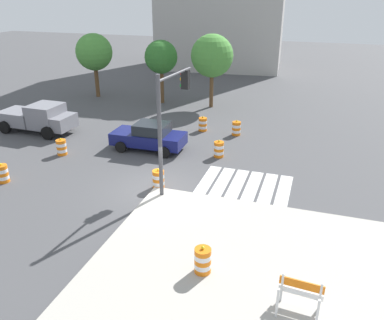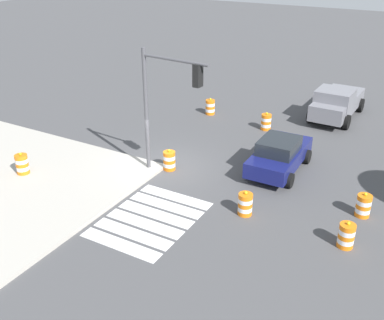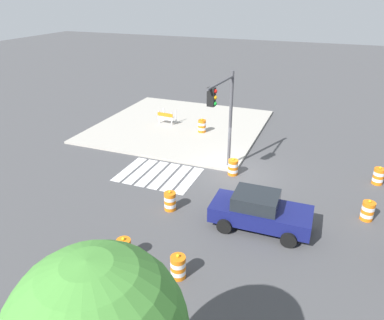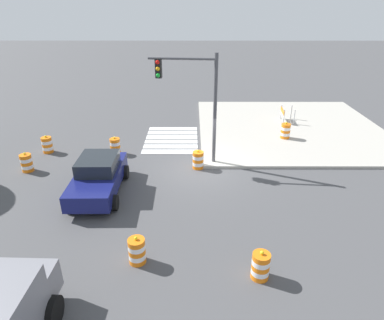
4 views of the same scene
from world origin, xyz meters
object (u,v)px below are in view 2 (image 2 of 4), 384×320
Objects in this scene: sports_car at (279,154)px; pickup_truck at (336,103)px; traffic_barrel_near_corner at (210,107)px; traffic_barrel_median_near at (245,204)px; traffic_barrel_far_curb at (363,206)px; traffic_barrel_lane_center at (169,161)px; traffic_barrel_median_far at (346,236)px; traffic_light_pole at (166,93)px; traffic_barrel_on_sidewalk at (22,164)px; traffic_barrel_crosswalk_end at (266,122)px.

sports_car is 0.83× the size of pickup_truck.
traffic_barrel_near_corner and traffic_barrel_median_near have the same top height.
traffic_barrel_median_near is 4.53m from traffic_barrel_far_curb.
traffic_barrel_median_far is at bearing 76.88° from traffic_barrel_lane_center.
traffic_barrel_near_corner is 0.19× the size of traffic_light_pole.
traffic_barrel_median_far is (4.38, 4.02, -0.36)m from sports_car.
traffic_barrel_lane_center is (2.41, -4.43, -0.36)m from sports_car.
traffic_barrel_on_sidewalk is at bearing -73.37° from traffic_barrel_far_curb.
traffic_barrel_far_curb is at bearing 92.33° from traffic_barrel_lane_center.
sports_car is 4.24× the size of traffic_barrel_median_near.
traffic_light_pole is (-3.23, 5.69, 3.31)m from traffic_barrel_on_sidewalk.
traffic_barrel_median_far is 8.94m from traffic_light_pole.
traffic_light_pole is at bearing -53.88° from sports_car.
traffic_barrel_median_near is at bearing 34.41° from traffic_barrel_near_corner.
traffic_barrel_median_far and traffic_barrel_lane_center have the same top height.
traffic_barrel_far_curb is 0.19× the size of traffic_light_pole.
traffic_barrel_crosswalk_end is at bearing -163.86° from traffic_barrel_median_near.
traffic_barrel_crosswalk_end and traffic_barrel_far_curb have the same top height.
sports_car is 4.65m from traffic_barrel_far_curb.
traffic_light_pole is (8.14, 2.13, 3.46)m from traffic_barrel_near_corner.
pickup_truck is 10.81m from traffic_barrel_far_curb.
pickup_truck is 7.47m from traffic_barrel_near_corner.
traffic_barrel_crosswalk_end is (3.68, -2.93, -0.52)m from pickup_truck.
traffic_barrel_median_far is (8.84, 6.37, 0.00)m from traffic_barrel_crosswalk_end.
traffic_barrel_on_sidewalk is at bearing -54.60° from traffic_barrel_lane_center.
traffic_barrel_median_near is 10.17m from traffic_barrel_on_sidewalk.
traffic_barrel_median_near is (12.34, -0.42, -0.52)m from pickup_truck.
traffic_light_pole reaches higher than traffic_barrel_on_sidewalk.
sports_car reaches higher than traffic_barrel_far_curb.
traffic_barrel_crosswalk_end is 1.00× the size of traffic_barrel_on_sidewalk.
traffic_barrel_far_curb is 8.58m from traffic_barrel_lane_center.
traffic_barrel_crosswalk_end is at bearing -38.55° from pickup_truck.
traffic_barrel_crosswalk_end and traffic_barrel_median_near have the same top height.
traffic_barrel_near_corner is at bearing -165.36° from traffic_light_pole.
traffic_barrel_lane_center is (0.35, -8.58, 0.00)m from traffic_barrel_far_curb.
traffic_light_pole is (11.14, -4.69, 2.94)m from pickup_truck.
traffic_barrel_median_far is 1.00× the size of traffic_barrel_on_sidewalk.
traffic_light_pole reaches higher than traffic_barrel_lane_center.
traffic_barrel_near_corner is 1.00× the size of traffic_barrel_lane_center.
pickup_truck is 12.36m from traffic_barrel_median_near.
traffic_barrel_median_far is 1.00× the size of traffic_barrel_lane_center.
pickup_truck is at bearing 144.14° from traffic_barrel_on_sidewalk.
pickup_truck is 0.95× the size of traffic_light_pole.
traffic_barrel_on_sidewalk is (1.85, -13.82, 0.15)m from traffic_barrel_median_far.
sports_car is at bearing 50.51° from traffic_barrel_near_corner.
traffic_barrel_near_corner is at bearing -129.49° from sports_car.
sports_car is 4.22m from traffic_barrel_median_near.
traffic_barrel_near_corner and traffic_barrel_far_curb have the same top height.
traffic_barrel_median_near and traffic_barrel_far_curb have the same top height.
traffic_barrel_median_near is at bearing 2.18° from sports_car.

